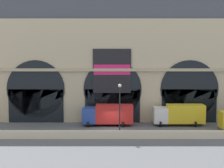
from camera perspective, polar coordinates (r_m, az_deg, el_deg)
ground_plane at (r=48.17m, az=0.16°, el=-7.72°), size 200.00×200.00×0.00m
quay_parapet_wall at (r=43.49m, az=0.17°, el=-8.51°), size 90.00×0.70×1.01m
station_building at (r=54.66m, az=0.17°, el=4.12°), size 49.80×5.98×19.84m
box_truck_center at (r=50.49m, az=-0.57°, el=-5.12°), size 7.50×2.91×3.12m
box_truck_mideast at (r=51.60m, az=11.34°, el=-5.00°), size 7.50×2.91×3.12m
street_lamp_quayside at (r=43.50m, az=1.37°, el=-3.26°), size 0.44×0.44×6.90m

